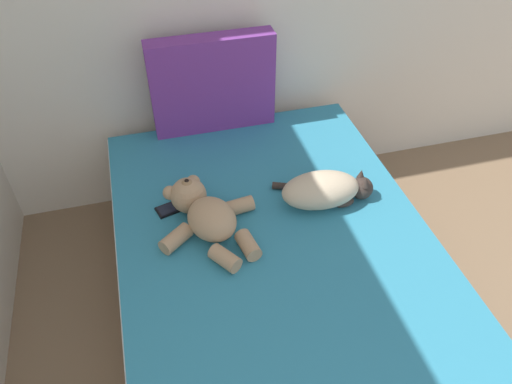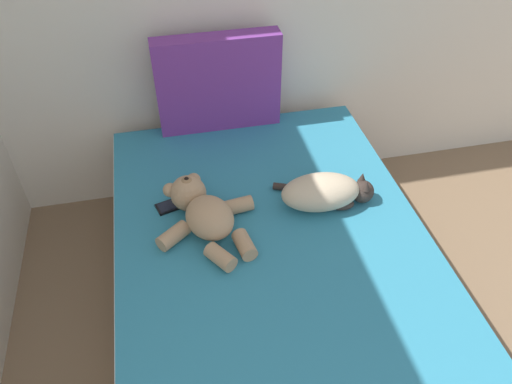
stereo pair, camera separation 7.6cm
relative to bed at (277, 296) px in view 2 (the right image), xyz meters
name	(u,v)px [view 2 (the right image)]	position (x,y,z in m)	size (l,w,h in m)	color
bed	(277,296)	(0.00, 0.00, 0.00)	(1.31, 2.04, 0.51)	brown
patterned_cushion	(218,83)	(-0.08, 0.95, 0.50)	(0.62, 0.11, 0.49)	#72338C
cat	(325,192)	(0.26, 0.25, 0.33)	(0.42, 0.26, 0.15)	#C6B293
teddy_bear	(203,211)	(-0.26, 0.24, 0.33)	(0.42, 0.51, 0.17)	tan
cell_phone	(174,205)	(-0.38, 0.38, 0.26)	(0.16, 0.11, 0.01)	black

